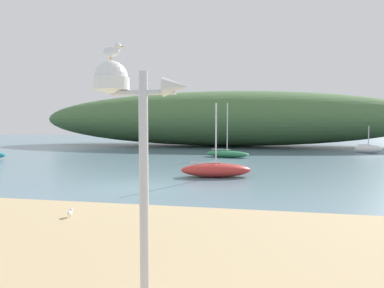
# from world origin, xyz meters

# --- Properties ---
(ground_plane) EXTENTS (120.00, 120.00, 0.00)m
(ground_plane) POSITION_xyz_m (0.00, 0.00, 0.00)
(ground_plane) COLOR slate
(distant_hill) EXTENTS (47.25, 13.22, 6.72)m
(distant_hill) POSITION_xyz_m (1.23, 27.14, 3.36)
(distant_hill) COLOR #476B3D
(distant_hill) RESTS_ON ground
(mast_structure) EXTENTS (1.23, 0.46, 3.29)m
(mast_structure) POSITION_xyz_m (3.08, -8.94, 2.86)
(mast_structure) COLOR silver
(mast_structure) RESTS_ON beach_sand
(seagull_on_radar) EXTENTS (0.30, 0.11, 0.22)m
(seagull_on_radar) POSITION_xyz_m (2.89, -8.94, 3.62)
(seagull_on_radar) COLOR orange
(seagull_on_radar) RESTS_ON mast_structure
(sailboat_far_left) EXTENTS (3.73, 1.87, 3.75)m
(sailboat_far_left) POSITION_xyz_m (2.91, 3.29, 0.36)
(sailboat_far_left) COLOR #B72D28
(sailboat_far_left) RESTS_ON ground
(sailboat_outer_mooring) EXTENTS (3.74, 1.87, 4.39)m
(sailboat_outer_mooring) POSITION_xyz_m (2.78, 13.06, 0.30)
(sailboat_outer_mooring) COLOR #287A4C
(sailboat_outer_mooring) RESTS_ON ground
(sailboat_by_sandbar) EXTENTS (2.50, 1.14, 2.55)m
(sailboat_by_sandbar) POSITION_xyz_m (15.40, 19.21, 0.39)
(sailboat_by_sandbar) COLOR white
(sailboat_by_sandbar) RESTS_ON ground
(seagull_by_mast) EXTENTS (0.13, 0.30, 0.22)m
(seagull_by_mast) POSITION_xyz_m (-0.10, -5.11, 0.32)
(seagull_by_mast) COLOR orange
(seagull_by_mast) RESTS_ON beach_sand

